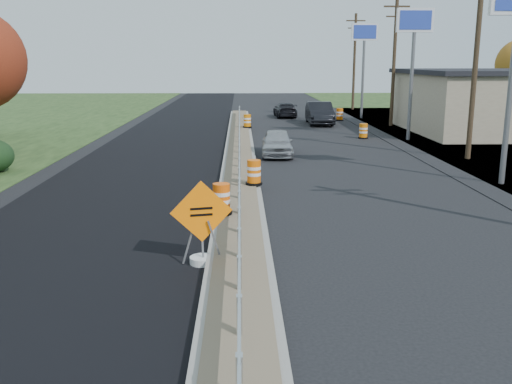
{
  "coord_description": "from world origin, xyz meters",
  "views": [
    {
      "loc": [
        0.03,
        -19.05,
        4.82
      ],
      "look_at": [
        0.49,
        -2.89,
        1.1
      ],
      "focal_mm": 40.0,
      "sensor_mm": 36.0,
      "label": 1
    }
  ],
  "objects_px": {
    "barrel_median_mid": "(254,173)",
    "car_dark_far": "(285,110)",
    "car_dark_mid": "(320,113)",
    "caution_sign": "(202,243)",
    "barrel_median_near": "(221,200)",
    "barrel_shoulder_mid": "(363,131)",
    "car_silver": "(277,143)",
    "barrel_median_far": "(247,121)",
    "barrel_shoulder_far": "(340,115)"
  },
  "relations": [
    {
      "from": "barrel_shoulder_mid",
      "to": "car_dark_far",
      "type": "height_order",
      "value": "car_dark_far"
    },
    {
      "from": "barrel_median_near",
      "to": "barrel_shoulder_mid",
      "type": "distance_m",
      "value": 20.86
    },
    {
      "from": "caution_sign",
      "to": "barrel_shoulder_far",
      "type": "relative_size",
      "value": 2.06
    },
    {
      "from": "barrel_median_near",
      "to": "barrel_shoulder_far",
      "type": "xyz_separation_m",
      "value": [
        8.86,
        30.32,
        -0.21
      ]
    },
    {
      "from": "car_dark_mid",
      "to": "barrel_shoulder_mid",
      "type": "bearing_deg",
      "value": -77.84
    },
    {
      "from": "car_dark_far",
      "to": "car_dark_mid",
      "type": "bearing_deg",
      "value": 108.31
    },
    {
      "from": "car_silver",
      "to": "car_dark_far",
      "type": "xyz_separation_m",
      "value": [
        2.05,
        20.95,
        -0.04
      ]
    },
    {
      "from": "barrel_shoulder_mid",
      "to": "barrel_median_near",
      "type": "bearing_deg",
      "value": -113.88
    },
    {
      "from": "barrel_median_mid",
      "to": "barrel_shoulder_far",
      "type": "relative_size",
      "value": 0.94
    },
    {
      "from": "car_dark_mid",
      "to": "caution_sign",
      "type": "bearing_deg",
      "value": -101.71
    },
    {
      "from": "car_silver",
      "to": "car_dark_mid",
      "type": "xyz_separation_m",
      "value": [
        4.28,
        15.04,
        0.18
      ]
    },
    {
      "from": "barrel_shoulder_mid",
      "to": "barrel_shoulder_far",
      "type": "relative_size",
      "value": 0.94
    },
    {
      "from": "barrel_median_mid",
      "to": "car_dark_mid",
      "type": "bearing_deg",
      "value": 76.23
    },
    {
      "from": "barrel_median_mid",
      "to": "barrel_shoulder_far",
      "type": "bearing_deg",
      "value": 73.41
    },
    {
      "from": "caution_sign",
      "to": "barrel_median_near",
      "type": "bearing_deg",
      "value": 72.03
    },
    {
      "from": "car_silver",
      "to": "car_dark_far",
      "type": "bearing_deg",
      "value": 86.93
    },
    {
      "from": "barrel_median_mid",
      "to": "car_dark_far",
      "type": "relative_size",
      "value": 0.22
    },
    {
      "from": "caution_sign",
      "to": "car_dark_far",
      "type": "distance_m",
      "value": 37.55
    },
    {
      "from": "barrel_shoulder_mid",
      "to": "barrel_shoulder_far",
      "type": "bearing_deg",
      "value": 87.89
    },
    {
      "from": "barrel_shoulder_mid",
      "to": "car_dark_mid",
      "type": "bearing_deg",
      "value": 101.02
    },
    {
      "from": "barrel_median_far",
      "to": "barrel_shoulder_mid",
      "type": "relative_size",
      "value": 0.99
    },
    {
      "from": "barrel_median_near",
      "to": "barrel_shoulder_far",
      "type": "distance_m",
      "value": 31.58
    },
    {
      "from": "caution_sign",
      "to": "car_silver",
      "type": "height_order",
      "value": "caution_sign"
    },
    {
      "from": "barrel_median_mid",
      "to": "car_silver",
      "type": "bearing_deg",
      "value": 80.2
    },
    {
      "from": "barrel_median_far",
      "to": "car_dark_mid",
      "type": "xyz_separation_m",
      "value": [
        5.7,
        4.12,
        0.18
      ]
    },
    {
      "from": "caution_sign",
      "to": "barrel_median_mid",
      "type": "distance_m",
      "value": 8.19
    },
    {
      "from": "caution_sign",
      "to": "car_dark_far",
      "type": "relative_size",
      "value": 0.47
    },
    {
      "from": "barrel_shoulder_mid",
      "to": "caution_sign",
      "type": "bearing_deg",
      "value": -111.05
    },
    {
      "from": "barrel_median_mid",
      "to": "car_dark_mid",
      "type": "xyz_separation_m",
      "value": [
        5.7,
        23.25,
        0.18
      ]
    },
    {
      "from": "barrel_median_far",
      "to": "car_dark_mid",
      "type": "bearing_deg",
      "value": 35.87
    },
    {
      "from": "barrel_shoulder_mid",
      "to": "car_silver",
      "type": "bearing_deg",
      "value": -132.01
    },
    {
      "from": "car_silver",
      "to": "car_dark_far",
      "type": "height_order",
      "value": "car_silver"
    },
    {
      "from": "barrel_shoulder_mid",
      "to": "barrel_median_mid",
      "type": "bearing_deg",
      "value": -116.4
    },
    {
      "from": "barrel_median_near",
      "to": "caution_sign",
      "type": "bearing_deg",
      "value": -95.3
    },
    {
      "from": "barrel_shoulder_far",
      "to": "car_silver",
      "type": "xyz_separation_m",
      "value": [
        -6.34,
        -17.82,
        0.2
      ]
    },
    {
      "from": "car_silver",
      "to": "barrel_median_mid",
      "type": "bearing_deg",
      "value": -97.29
    },
    {
      "from": "car_dark_far",
      "to": "barrel_median_mid",
      "type": "bearing_deg",
      "value": 80.91
    },
    {
      "from": "barrel_median_near",
      "to": "car_silver",
      "type": "xyz_separation_m",
      "value": [
        2.52,
        12.5,
        -0.01
      ]
    },
    {
      "from": "caution_sign",
      "to": "barrel_shoulder_mid",
      "type": "relative_size",
      "value": 2.19
    },
    {
      "from": "barrel_median_mid",
      "to": "barrel_median_far",
      "type": "relative_size",
      "value": 1.01
    },
    {
      "from": "barrel_median_far",
      "to": "barrel_shoulder_far",
      "type": "height_order",
      "value": "barrel_median_far"
    },
    {
      "from": "barrel_median_far",
      "to": "car_silver",
      "type": "height_order",
      "value": "car_silver"
    },
    {
      "from": "barrel_median_mid",
      "to": "car_silver",
      "type": "xyz_separation_m",
      "value": [
        1.42,
        8.21,
        -0.0
      ]
    },
    {
      "from": "caution_sign",
      "to": "barrel_shoulder_far",
      "type": "height_order",
      "value": "caution_sign"
    },
    {
      "from": "car_dark_far",
      "to": "barrel_median_far",
      "type": "bearing_deg",
      "value": 68.61
    },
    {
      "from": "barrel_median_mid",
      "to": "caution_sign",
      "type": "bearing_deg",
      "value": -100.2
    },
    {
      "from": "caution_sign",
      "to": "barrel_median_far",
      "type": "relative_size",
      "value": 2.22
    },
    {
      "from": "barrel_shoulder_mid",
      "to": "barrel_shoulder_far",
      "type": "height_order",
      "value": "barrel_shoulder_far"
    },
    {
      "from": "barrel_shoulder_mid",
      "to": "car_silver",
      "type": "distance_m",
      "value": 8.85
    },
    {
      "from": "barrel_median_near",
      "to": "car_dark_mid",
      "type": "distance_m",
      "value": 28.36
    }
  ]
}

